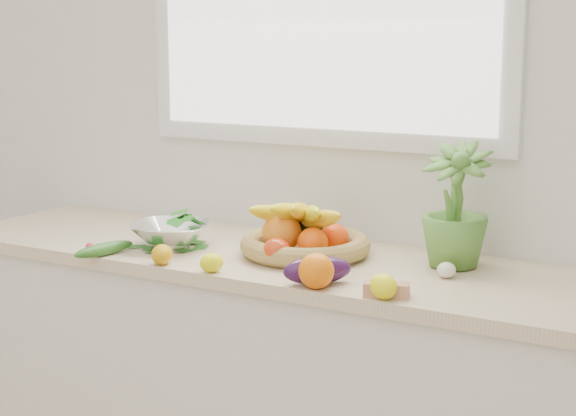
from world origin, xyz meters
The scene contains 18 objects.
back_wall centered at (0.00, 2.25, 1.35)m, with size 4.50×0.02×2.70m, color white.
counter_cabinet centered at (0.00, 1.95, 0.43)m, with size 2.20×0.58×0.86m, color silver.
countertop centered at (0.00, 1.95, 0.88)m, with size 2.24×0.62×0.04m, color beige.
orange_loose centered at (0.28, 1.67, 0.95)m, with size 0.09×0.09×0.09m, color orange.
lemon_a centered at (-0.22, 1.67, 0.93)m, with size 0.06×0.08×0.06m, color #D5980B.
lemon_b centered at (-0.05, 1.67, 0.93)m, with size 0.05×0.07×0.05m, color #EDEE0C.
lemon_c centered at (0.47, 1.67, 0.93)m, with size 0.07×0.08×0.07m, color #FDF80D.
apple centered at (0.08, 1.82, 0.94)m, with size 0.08×0.08×0.08m, color red.
ginger centered at (0.47, 1.69, 0.92)m, with size 0.12×0.05×0.04m, color tan.
garlic_a centered at (0.54, 1.94, 0.92)m, with size 0.05×0.05×0.04m, color white.
garlic_b centered at (0.25, 1.96, 0.92)m, with size 0.06×0.06×0.05m, color beige.
garlic_c centered at (0.17, 1.85, 0.92)m, with size 0.05×0.05×0.05m, color beige.
eggplant centered at (0.26, 1.71, 0.94)m, with size 0.07×0.19×0.08m, color #32103C.
cucumber centered at (-0.44, 1.67, 0.92)m, with size 0.04×0.22×0.04m, color #1F591A.
radish centered at (-0.51, 1.68, 0.91)m, with size 0.03×0.03×0.03m, color red.
potted_herb centered at (0.52, 2.06, 1.08)m, with size 0.20×0.20×0.36m, color #518932.
fruit_basket centered at (0.08, 1.97, 0.96)m, with size 0.50×0.50×0.19m.
colander_with_spinach centered at (-0.33, 1.86, 0.96)m, with size 0.31×0.31×0.12m.
Camera 1 is at (1.32, -0.31, 1.55)m, focal length 55.00 mm.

